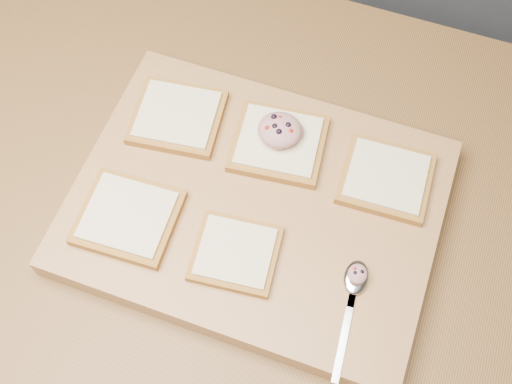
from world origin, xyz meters
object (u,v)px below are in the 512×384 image
Objects in this scene: tuna_salad_dollop at (280,130)px; spoon at (354,286)px; bread_far_center at (279,143)px; cutting_board at (256,207)px.

tuna_salad_dollop is 0.38× the size of spoon.
cutting_board is at bearing -90.48° from bread_far_center.
spoon reaches higher than cutting_board.
spoon is at bearing -24.91° from cutting_board.
spoon is at bearing -47.22° from tuna_salad_dollop.
bread_far_center reaches higher than spoon.
cutting_board is 0.11m from tuna_salad_dollop.
cutting_board is 0.10m from bread_far_center.
tuna_salad_dollop is 0.24m from spoon.
tuna_salad_dollop is (-0.00, 0.10, 0.05)m from cutting_board.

